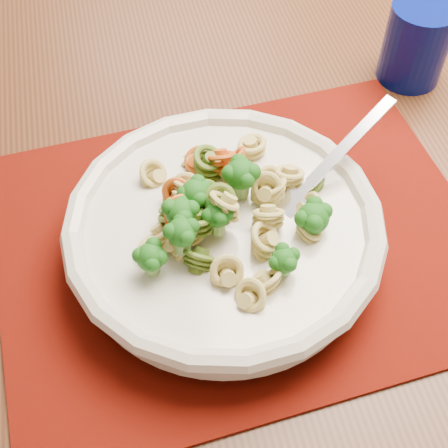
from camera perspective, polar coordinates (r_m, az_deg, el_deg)
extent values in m
cube|color=#54301C|center=(1.64, 5.91, 4.88)|extent=(4.00, 4.00, 0.01)
cube|color=#502B16|center=(0.67, -3.37, 5.02)|extent=(1.38, 0.96, 0.04)
cube|color=#5E0E04|center=(0.58, 1.42, -1.46)|extent=(0.49, 0.41, 0.00)
cylinder|color=silver|center=(0.57, 0.00, -2.13)|extent=(0.12, 0.12, 0.01)
cylinder|color=silver|center=(0.56, 0.00, -0.91)|extent=(0.26, 0.26, 0.03)
torus|color=silver|center=(0.54, 0.00, 0.13)|extent=(0.28, 0.28, 0.02)
cylinder|color=#040F5E|center=(0.76, 17.16, 15.53)|extent=(0.07, 0.07, 0.09)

